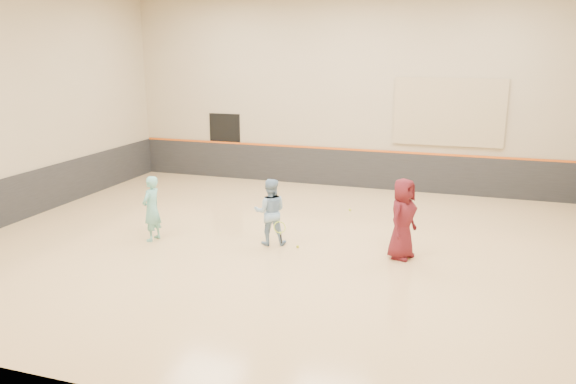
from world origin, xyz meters
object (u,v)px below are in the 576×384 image
(girl, at_px, (152,209))
(young_man, at_px, (403,219))
(spare_racket, at_px, (269,207))
(instructor, at_px, (270,212))

(girl, height_order, young_man, young_man)
(young_man, relative_size, spare_racket, 2.74)
(spare_racket, bearing_deg, young_man, -34.21)
(young_man, xyz_separation_m, spare_racket, (-4.00, 2.72, -0.85))
(instructor, relative_size, spare_racket, 2.41)
(girl, relative_size, instructor, 1.00)
(young_man, distance_m, spare_racket, 4.91)
(young_man, height_order, spare_racket, young_man)
(instructor, xyz_separation_m, young_man, (2.94, 0.05, 0.10))
(girl, distance_m, spare_racket, 3.82)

